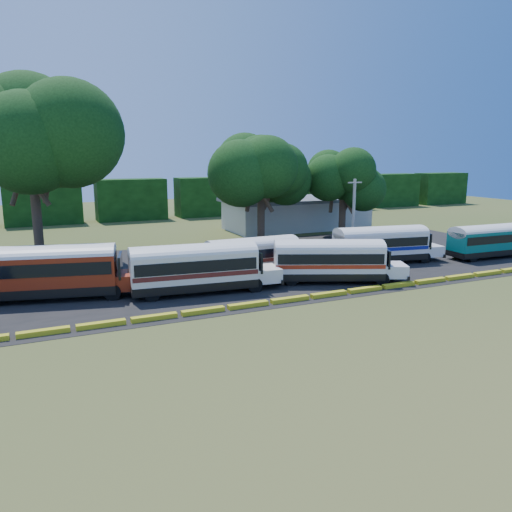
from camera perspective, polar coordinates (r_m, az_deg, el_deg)
name	(u,v)px	position (r m, az deg, el deg)	size (l,w,h in m)	color
ground	(276,309)	(31.56, 2.33, -6.05)	(160.00, 160.00, 0.00)	#304717
asphalt_strip	(224,268)	(42.58, -3.70, -1.41)	(64.00, 24.00, 0.02)	black
curb	(269,302)	(32.38, 1.54, -5.31)	(53.70, 0.45, 0.30)	gold
terminal_building	(297,213)	(65.46, 4.70, 4.92)	(19.00, 9.00, 4.00)	#BBB5AB
treeline_backdrop	(131,199)	(76.37, -14.08, 6.28)	(130.00, 4.00, 6.00)	black
bus_red	(49,269)	(35.81, -22.55, -1.34)	(11.45, 5.07, 3.66)	black
bus_cream_west	(197,266)	(34.81, -6.77, -1.09)	(10.81, 3.67, 3.48)	black
bus_cream_east	(255,254)	(40.13, -0.14, 0.28)	(9.20, 2.48, 3.01)	black
bus_white_red	(331,258)	(37.97, 8.60, -0.26)	(10.13, 6.20, 3.28)	black
bus_white_blue	(383,242)	(45.61, 14.27, 1.51)	(10.34, 4.00, 3.31)	black
bus_teal	(490,239)	(51.44, 25.18, 1.79)	(9.62, 2.72, 3.14)	black
tree_west	(29,126)	(46.52, -24.53, 13.33)	(11.90, 11.90, 16.21)	#3C2A1E
tree_center	(261,167)	(52.96, 0.59, 10.14)	(8.92, 8.92, 11.56)	#3C2A1E
tree_east	(344,179)	(58.63, 9.97, 8.68)	(6.80, 6.80, 9.36)	#3C2A1E
utility_pole	(354,214)	(50.97, 11.09, 4.74)	(1.60, 0.30, 7.17)	gray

